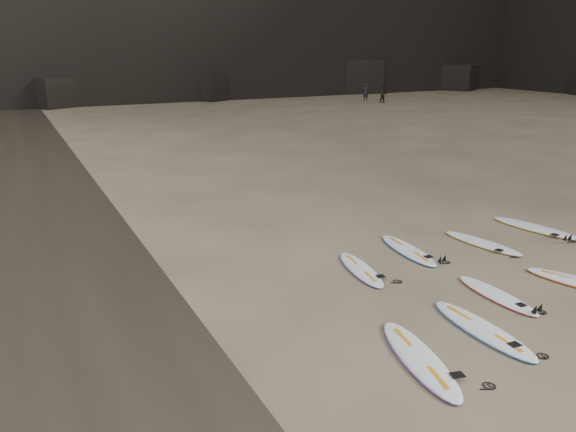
% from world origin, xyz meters
% --- Properties ---
extents(ground, '(240.00, 240.00, 0.00)m').
position_xyz_m(ground, '(0.00, 0.00, 0.00)').
color(ground, '#897559').
rests_on(ground, ground).
extents(surfboard_0, '(1.24, 2.74, 0.10)m').
position_xyz_m(surfboard_0, '(-4.14, -0.90, 0.05)').
color(surfboard_0, white).
rests_on(surfboard_0, ground).
extents(surfboard_1, '(0.72, 2.61, 0.09)m').
position_xyz_m(surfboard_1, '(-2.43, -0.63, 0.05)').
color(surfboard_1, white).
rests_on(surfboard_1, ground).
extents(surfboard_2, '(0.62, 2.24, 0.08)m').
position_xyz_m(surfboard_2, '(-1.03, 0.35, 0.04)').
color(surfboard_2, white).
rests_on(surfboard_2, ground).
extents(surfboard_5, '(0.97, 2.34, 0.08)m').
position_xyz_m(surfboard_5, '(-2.81, 2.85, 0.04)').
color(surfboard_5, white).
rests_on(surfboard_5, ground).
extents(surfboard_6, '(0.90, 2.53, 0.09)m').
position_xyz_m(surfboard_6, '(-0.99, 3.37, 0.04)').
color(surfboard_6, white).
rests_on(surfboard_6, ground).
extents(surfboard_7, '(0.92, 2.46, 0.09)m').
position_xyz_m(surfboard_7, '(1.13, 2.90, 0.04)').
color(surfboard_7, white).
rests_on(surfboard_7, ground).
extents(surfboard_8, '(1.12, 2.77, 0.10)m').
position_xyz_m(surfboard_8, '(3.46, 3.16, 0.05)').
color(surfboard_8, white).
rests_on(surfboard_8, ground).
extents(person_a, '(0.62, 0.42, 1.64)m').
position_xyz_m(person_a, '(21.11, 37.67, 0.82)').
color(person_a, black).
rests_on(person_a, ground).
extents(person_b, '(0.82, 0.66, 1.58)m').
position_xyz_m(person_b, '(21.30, 35.05, 0.79)').
color(person_b, black).
rests_on(person_b, ground).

